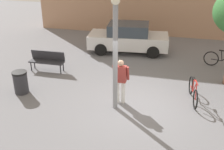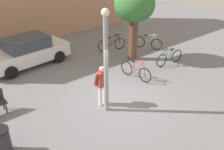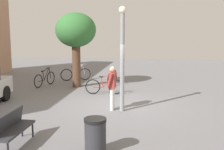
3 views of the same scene
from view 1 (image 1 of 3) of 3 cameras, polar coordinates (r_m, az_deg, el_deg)
name	(u,v)px [view 1 (image 1 of 3)]	position (r m, az deg, el deg)	size (l,w,h in m)	color
ground_plane	(137,106)	(10.05, 5.09, -6.36)	(36.00, 36.00, 0.00)	slate
lamppost	(115,50)	(8.99, 0.69, 5.10)	(0.28, 0.28, 3.87)	gray
person_by_lamppost	(121,79)	(9.78, 1.79, -0.75)	(0.59, 0.28, 1.67)	white
park_bench	(47,59)	(12.96, -13.19, 3.19)	(1.61, 0.50, 0.92)	#2D2D33
bicycle_red	(193,91)	(10.59, 16.37, -3.25)	(0.28, 1.80, 0.97)	black
bicycle_black	(223,60)	(13.97, 21.98, 2.88)	(1.77, 0.50, 0.97)	black
parked_car_white	(128,38)	(14.96, 3.38, 7.67)	(4.35, 2.15, 1.55)	silver
trash_bin	(21,82)	(11.25, -18.30, -1.41)	(0.56, 0.56, 0.89)	#2D2D33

